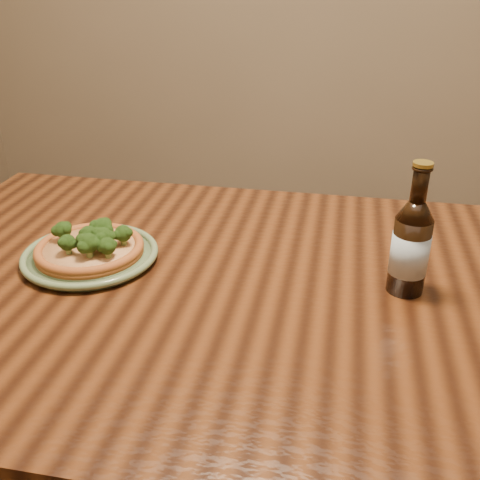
% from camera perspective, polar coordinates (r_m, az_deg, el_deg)
% --- Properties ---
extents(table, '(1.60, 0.90, 0.75)m').
position_cam_1_polar(table, '(1.04, 5.70, -9.29)').
color(table, '#49240F').
rests_on(table, ground).
extents(plate, '(0.26, 0.26, 0.02)m').
position_cam_1_polar(plate, '(1.11, -14.96, -1.48)').
color(plate, '#627953').
rests_on(plate, table).
extents(pizza, '(0.21, 0.21, 0.06)m').
position_cam_1_polar(pizza, '(1.10, -14.96, -0.67)').
color(pizza, '#9F5424').
rests_on(pizza, plate).
extents(beer_bottle, '(0.06, 0.06, 0.23)m').
position_cam_1_polar(beer_bottle, '(0.98, 16.94, -0.57)').
color(beer_bottle, black).
rests_on(beer_bottle, table).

